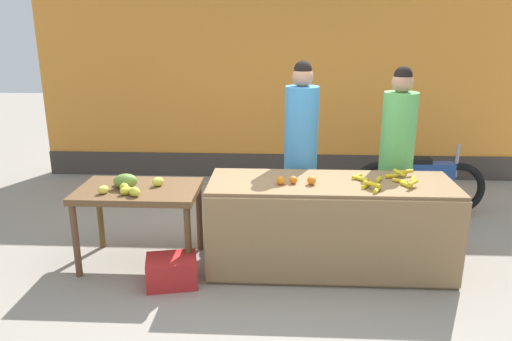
{
  "coord_description": "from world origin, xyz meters",
  "views": [
    {
      "loc": [
        0.02,
        -4.25,
        2.22
      ],
      "look_at": [
        -0.2,
        0.15,
        0.9
      ],
      "focal_mm": 34.15,
      "sensor_mm": 36.0,
      "label": 1
    }
  ],
  "objects_px": {
    "vendor_woman_blue_shirt": "(301,153)",
    "parked_motorcycle": "(418,182)",
    "vendor_woman_green_shirt": "(396,157)",
    "produce_crate": "(172,271)",
    "produce_sack": "(232,213)"
  },
  "relations": [
    {
      "from": "vendor_woman_green_shirt",
      "to": "produce_crate",
      "type": "height_order",
      "value": "vendor_woman_green_shirt"
    },
    {
      "from": "vendor_woman_green_shirt",
      "to": "produce_crate",
      "type": "distance_m",
      "value": 2.49
    },
    {
      "from": "vendor_woman_green_shirt",
      "to": "produce_crate",
      "type": "relative_size",
      "value": 4.19
    },
    {
      "from": "produce_crate",
      "to": "vendor_woman_blue_shirt",
      "type": "bearing_deg",
      "value": 42.04
    },
    {
      "from": "parked_motorcycle",
      "to": "vendor_woman_blue_shirt",
      "type": "bearing_deg",
      "value": -151.14
    },
    {
      "from": "vendor_woman_blue_shirt",
      "to": "produce_sack",
      "type": "xyz_separation_m",
      "value": [
        -0.72,
        -0.02,
        -0.68
      ]
    },
    {
      "from": "vendor_woman_green_shirt",
      "to": "produce_crate",
      "type": "xyz_separation_m",
      "value": [
        -2.13,
        -1.01,
        -0.8
      ]
    },
    {
      "from": "vendor_woman_blue_shirt",
      "to": "parked_motorcycle",
      "type": "xyz_separation_m",
      "value": [
        1.46,
        0.81,
        -0.56
      ]
    },
    {
      "from": "vendor_woman_blue_shirt",
      "to": "vendor_woman_green_shirt",
      "type": "relative_size",
      "value": 1.03
    },
    {
      "from": "vendor_woman_green_shirt",
      "to": "produce_sack",
      "type": "bearing_deg",
      "value": 179.6
    },
    {
      "from": "produce_crate",
      "to": "vendor_woman_green_shirt",
      "type": "bearing_deg",
      "value": 25.46
    },
    {
      "from": "vendor_woman_blue_shirt",
      "to": "vendor_woman_green_shirt",
      "type": "height_order",
      "value": "vendor_woman_blue_shirt"
    },
    {
      "from": "vendor_woman_green_shirt",
      "to": "vendor_woman_blue_shirt",
      "type": "bearing_deg",
      "value": 178.16
    },
    {
      "from": "parked_motorcycle",
      "to": "produce_sack",
      "type": "height_order",
      "value": "parked_motorcycle"
    },
    {
      "from": "vendor_woman_blue_shirt",
      "to": "parked_motorcycle",
      "type": "distance_m",
      "value": 1.76
    }
  ]
}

